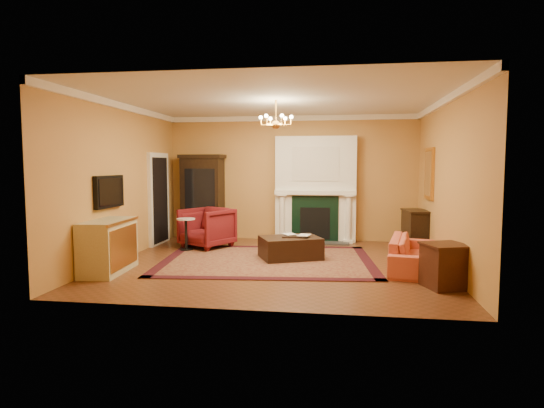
% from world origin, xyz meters
% --- Properties ---
extents(floor, '(6.00, 5.50, 0.02)m').
position_xyz_m(floor, '(0.00, 0.00, -0.01)').
color(floor, brown).
rests_on(floor, ground).
extents(ceiling, '(6.00, 5.50, 0.02)m').
position_xyz_m(ceiling, '(0.00, 0.00, 3.01)').
color(ceiling, silver).
rests_on(ceiling, wall_back).
extents(wall_back, '(6.00, 0.02, 3.00)m').
position_xyz_m(wall_back, '(0.00, 2.76, 1.50)').
color(wall_back, '#BD8743').
rests_on(wall_back, floor).
extents(wall_front, '(6.00, 0.02, 3.00)m').
position_xyz_m(wall_front, '(0.00, -2.76, 1.50)').
color(wall_front, '#BD8743').
rests_on(wall_front, floor).
extents(wall_left, '(0.02, 5.50, 3.00)m').
position_xyz_m(wall_left, '(-3.01, 0.00, 1.50)').
color(wall_left, '#BD8743').
rests_on(wall_left, floor).
extents(wall_right, '(0.02, 5.50, 3.00)m').
position_xyz_m(wall_right, '(3.01, 0.00, 1.50)').
color(wall_right, '#BD8743').
rests_on(wall_right, floor).
extents(fireplace, '(1.90, 0.70, 2.50)m').
position_xyz_m(fireplace, '(0.60, 2.57, 1.19)').
color(fireplace, white).
rests_on(fireplace, wall_back).
extents(crown_molding, '(6.00, 5.50, 0.12)m').
position_xyz_m(crown_molding, '(0.00, 0.96, 2.94)').
color(crown_molding, white).
rests_on(crown_molding, ceiling).
extents(doorway, '(0.08, 1.05, 2.10)m').
position_xyz_m(doorway, '(-2.95, 1.70, 1.05)').
color(doorway, silver).
rests_on(doorway, wall_left).
extents(tv_panel, '(0.09, 0.95, 0.58)m').
position_xyz_m(tv_panel, '(-2.95, -0.60, 1.35)').
color(tv_panel, black).
rests_on(tv_panel, wall_left).
extents(gilt_mirror, '(0.06, 0.76, 1.05)m').
position_xyz_m(gilt_mirror, '(2.97, 1.40, 1.65)').
color(gilt_mirror, gold).
rests_on(gilt_mirror, wall_right).
extents(chandelier, '(0.63, 0.55, 0.53)m').
position_xyz_m(chandelier, '(-0.00, 0.00, 2.61)').
color(chandelier, gold).
rests_on(chandelier, ceiling).
extents(oriental_rug, '(4.25, 3.34, 0.02)m').
position_xyz_m(oriental_rug, '(-0.19, 0.20, 0.01)').
color(oriental_rug, '#460F0F').
rests_on(oriental_rug, floor).
extents(china_cabinet, '(1.03, 0.55, 1.99)m').
position_xyz_m(china_cabinet, '(-2.16, 2.49, 0.99)').
color(china_cabinet, black).
rests_on(china_cabinet, floor).
extents(wingback_armchair, '(1.26, 1.23, 0.97)m').
position_xyz_m(wingback_armchair, '(-1.73, 1.38, 0.48)').
color(wingback_armchair, maroon).
rests_on(wingback_armchair, floor).
extents(pedestal_table, '(0.39, 0.39, 0.70)m').
position_xyz_m(pedestal_table, '(-2.07, 0.97, 0.40)').
color(pedestal_table, black).
rests_on(pedestal_table, floor).
extents(commode, '(0.64, 1.24, 0.90)m').
position_xyz_m(commode, '(-2.73, -1.11, 0.45)').
color(commode, '#C1BB8D').
rests_on(commode, floor).
extents(coral_sofa, '(0.91, 2.01, 0.76)m').
position_xyz_m(coral_sofa, '(2.46, -0.11, 0.38)').
color(coral_sofa, '#C45A3E').
rests_on(coral_sofa, floor).
extents(end_table, '(0.70, 0.70, 0.63)m').
position_xyz_m(end_table, '(2.72, -1.30, 0.32)').
color(end_table, '#34180E').
rests_on(end_table, floor).
extents(console_table, '(0.52, 0.80, 0.84)m').
position_xyz_m(console_table, '(2.78, 1.67, 0.42)').
color(console_table, black).
rests_on(console_table, floor).
extents(leather_ottoman, '(1.34, 1.18, 0.41)m').
position_xyz_m(leather_ottoman, '(0.22, 0.45, 0.22)').
color(leather_ottoman, black).
rests_on(leather_ottoman, oriental_rug).
extents(ottoman_tray, '(0.43, 0.35, 0.03)m').
position_xyz_m(ottoman_tray, '(0.26, 0.49, 0.44)').
color(ottoman_tray, black).
rests_on(ottoman_tray, leather_ottoman).
extents(book_a, '(0.19, 0.14, 0.28)m').
position_xyz_m(book_a, '(0.12, 0.45, 0.60)').
color(book_a, gray).
rests_on(book_a, ottoman_tray).
extents(book_b, '(0.21, 0.07, 0.29)m').
position_xyz_m(book_b, '(0.39, 0.48, 0.60)').
color(book_b, gray).
rests_on(book_b, ottoman_tray).
extents(topiary_left, '(0.16, 0.16, 0.44)m').
position_xyz_m(topiary_left, '(0.04, 2.53, 1.47)').
color(topiary_left, tan).
rests_on(topiary_left, fireplace).
extents(topiary_right, '(0.14, 0.14, 0.38)m').
position_xyz_m(topiary_right, '(1.18, 2.53, 1.44)').
color(topiary_right, tan).
rests_on(topiary_right, fireplace).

